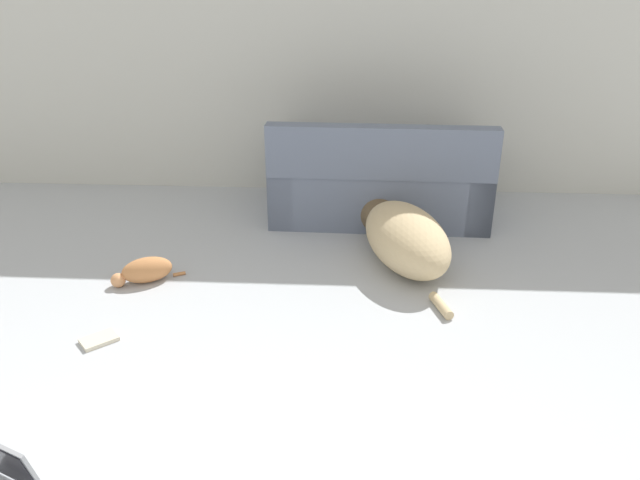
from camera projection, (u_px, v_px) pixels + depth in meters
wall_back at (302, 44)px, 5.32m from camera, size 7.97×0.06×2.61m
couch at (379, 184)px, 5.13m from camera, size 1.76×0.89×0.85m
dog at (403, 235)px, 4.42m from camera, size 0.77×1.49×0.41m
cat at (145, 271)px, 4.18m from camera, size 0.47×0.30×0.17m
book_cream at (99, 340)px, 3.57m from camera, size 0.23×0.23×0.02m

